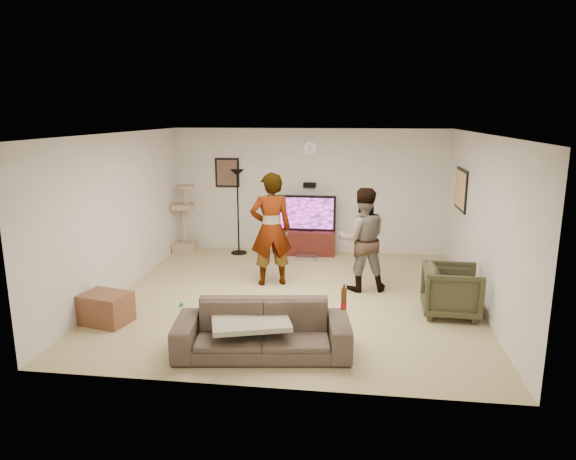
# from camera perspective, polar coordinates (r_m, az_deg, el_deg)

# --- Properties ---
(floor) EXTENTS (5.50, 5.50, 0.02)m
(floor) POSITION_cam_1_polar(r_m,az_deg,el_deg) (8.08, 0.59, -7.43)
(floor) COLOR #C4B686
(floor) RESTS_ON ground
(ceiling) EXTENTS (5.50, 5.50, 0.02)m
(ceiling) POSITION_cam_1_polar(r_m,az_deg,el_deg) (7.58, 0.64, 10.74)
(ceiling) COLOR white
(ceiling) RESTS_ON wall_back
(wall_back) EXTENTS (5.50, 0.04, 2.50)m
(wall_back) POSITION_cam_1_polar(r_m,az_deg,el_deg) (10.42, 2.43, 4.35)
(wall_back) COLOR silver
(wall_back) RESTS_ON floor
(wall_front) EXTENTS (5.50, 0.04, 2.50)m
(wall_front) POSITION_cam_1_polar(r_m,az_deg,el_deg) (5.09, -3.10, -4.77)
(wall_front) COLOR silver
(wall_front) RESTS_ON floor
(wall_left) EXTENTS (0.04, 5.50, 2.50)m
(wall_left) POSITION_cam_1_polar(r_m,az_deg,el_deg) (8.50, -18.13, 1.78)
(wall_left) COLOR silver
(wall_left) RESTS_ON floor
(wall_right) EXTENTS (0.04, 5.50, 2.50)m
(wall_right) POSITION_cam_1_polar(r_m,az_deg,el_deg) (7.90, 20.85, 0.76)
(wall_right) COLOR silver
(wall_right) RESTS_ON floor
(wall_clock) EXTENTS (0.26, 0.04, 0.26)m
(wall_clock) POSITION_cam_1_polar(r_m,az_deg,el_deg) (10.30, 2.46, 9.01)
(wall_clock) COLOR white
(wall_clock) RESTS_ON wall_back
(wall_speaker) EXTENTS (0.25, 0.10, 0.10)m
(wall_speaker) POSITION_cam_1_polar(r_m,az_deg,el_deg) (10.35, 2.41, 5.01)
(wall_speaker) COLOR black
(wall_speaker) RESTS_ON wall_back
(picture_back) EXTENTS (0.42, 0.03, 0.52)m
(picture_back) POSITION_cam_1_polar(r_m,az_deg,el_deg) (10.64, -6.77, 6.35)
(picture_back) COLOR brown
(picture_back) RESTS_ON wall_back
(picture_right) EXTENTS (0.03, 0.78, 0.62)m
(picture_right) POSITION_cam_1_polar(r_m,az_deg,el_deg) (9.39, 18.67, 4.28)
(picture_right) COLOR #E9B371
(picture_right) RESTS_ON wall_right
(tv_stand) EXTENTS (1.18, 0.45, 0.49)m
(tv_stand) POSITION_cam_1_polar(r_m,az_deg,el_deg) (10.39, 1.99, -1.33)
(tv_stand) COLOR #461813
(tv_stand) RESTS_ON floor
(console_box) EXTENTS (0.40, 0.30, 0.07)m
(console_box) POSITION_cam_1_polar(r_m,az_deg,el_deg) (10.06, 2.03, -3.05)
(console_box) COLOR #B6B6C0
(console_box) RESTS_ON floor
(tv) EXTENTS (1.19, 0.08, 0.70)m
(tv) POSITION_cam_1_polar(r_m,az_deg,el_deg) (10.26, 2.01, 1.91)
(tv) COLOR black
(tv) RESTS_ON tv_stand
(tv_screen) EXTENTS (1.09, 0.01, 0.62)m
(tv_screen) POSITION_cam_1_polar(r_m,az_deg,el_deg) (10.21, 1.99, 1.86)
(tv_screen) COLOR #FA32E7
(tv_screen) RESTS_ON tv
(floor_lamp) EXTENTS (0.32, 0.32, 1.70)m
(floor_lamp) POSITION_cam_1_polar(r_m,az_deg,el_deg) (10.33, -5.57, 1.96)
(floor_lamp) COLOR black
(floor_lamp) RESTS_ON floor
(cat_tree) EXTENTS (0.49, 0.49, 1.40)m
(cat_tree) POSITION_cam_1_polar(r_m,az_deg,el_deg) (10.64, -11.51, 1.26)
(cat_tree) COLOR tan
(cat_tree) RESTS_ON floor
(person_left) EXTENTS (0.79, 0.64, 1.87)m
(person_left) POSITION_cam_1_polar(r_m,az_deg,el_deg) (8.39, -1.91, 0.08)
(person_left) COLOR beige
(person_left) RESTS_ON floor
(person_right) EXTENTS (0.91, 0.76, 1.66)m
(person_right) POSITION_cam_1_polar(r_m,az_deg,el_deg) (8.23, 8.24, -1.04)
(person_right) COLOR navy
(person_right) RESTS_ON floor
(sofa) EXTENTS (2.14, 1.06, 0.60)m
(sofa) POSITION_cam_1_polar(r_m,az_deg,el_deg) (6.17, -2.85, -10.98)
(sofa) COLOR #483D35
(sofa) RESTS_ON floor
(throw_blanket) EXTENTS (1.07, 0.93, 0.06)m
(throw_blanket) POSITION_cam_1_polar(r_m,az_deg,el_deg) (6.15, -4.19, -10.01)
(throw_blanket) COLOR #B8B199
(throw_blanket) RESTS_ON sofa
(beer_bottle) EXTENTS (0.06, 0.06, 0.25)m
(beer_bottle) POSITION_cam_1_polar(r_m,az_deg,el_deg) (5.92, 6.22, -7.65)
(beer_bottle) COLOR #532D0B
(beer_bottle) RESTS_ON sofa
(armchair) EXTENTS (0.81, 0.79, 0.71)m
(armchair) POSITION_cam_1_polar(r_m,az_deg,el_deg) (7.61, 17.72, -6.45)
(armchair) COLOR #393A27
(armchair) RESTS_ON floor
(side_table) EXTENTS (0.71, 0.59, 0.42)m
(side_table) POSITION_cam_1_polar(r_m,az_deg,el_deg) (7.46, -19.58, -8.19)
(side_table) COLOR brown
(side_table) RESTS_ON floor
(toy_ball) EXTENTS (0.06, 0.06, 0.06)m
(toy_ball) POSITION_cam_1_polar(r_m,az_deg,el_deg) (7.82, -11.76, -8.08)
(toy_ball) COLOR #077DAC
(toy_ball) RESTS_ON floor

